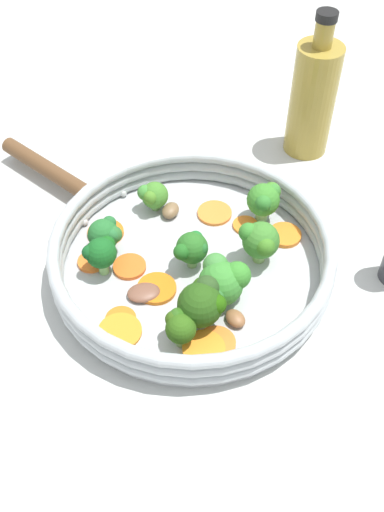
% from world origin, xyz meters
% --- Properties ---
extents(ground_plane, '(4.00, 4.00, 0.00)m').
position_xyz_m(ground_plane, '(0.00, 0.00, 0.00)').
color(ground_plane, '#B8BCB8').
extents(skillet, '(0.30, 0.30, 0.01)m').
position_xyz_m(skillet, '(0.00, 0.00, 0.01)').
color(skillet, '#B2B5B7').
rests_on(skillet, ground_plane).
extents(skillet_rim_wall, '(0.31, 0.31, 0.04)m').
position_xyz_m(skillet_rim_wall, '(0.00, 0.00, 0.03)').
color(skillet_rim_wall, '#ACB3B7').
rests_on(skillet_rim_wall, skillet).
extents(skillet_handle, '(0.16, 0.10, 0.02)m').
position_xyz_m(skillet_handle, '(0.21, 0.11, 0.02)').
color(skillet_handle, brown).
rests_on(skillet_handle, skillet).
extents(skillet_rivet_left, '(0.01, 0.01, 0.01)m').
position_xyz_m(skillet_rivet_left, '(0.14, 0.04, 0.02)').
color(skillet_rivet_left, '#B1B5B5').
rests_on(skillet_rivet_left, skillet).
extents(skillet_rivet_right, '(0.01, 0.01, 0.01)m').
position_xyz_m(skillet_rivet_right, '(0.11, 0.09, 0.02)').
color(skillet_rivet_right, '#B4B3B8').
rests_on(skillet_rivet_right, skillet).
extents(carrot_slice_0, '(0.06, 0.06, 0.01)m').
position_xyz_m(carrot_slice_0, '(-0.02, 0.05, 0.01)').
color(carrot_slice_0, orange).
rests_on(carrot_slice_0, skillet).
extents(carrot_slice_1, '(0.04, 0.04, 0.00)m').
position_xyz_m(carrot_slice_1, '(-0.04, 0.10, 0.01)').
color(carrot_slice_1, orange).
rests_on(carrot_slice_1, skillet).
extents(carrot_slice_2, '(0.04, 0.04, 0.00)m').
position_xyz_m(carrot_slice_2, '(0.05, 0.10, 0.01)').
color(carrot_slice_2, orange).
rests_on(carrot_slice_2, skillet).
extents(carrot_slice_3, '(0.06, 0.06, 0.00)m').
position_xyz_m(carrot_slice_3, '(-0.06, 0.10, 0.01)').
color(carrot_slice_3, orange).
rests_on(carrot_slice_3, skillet).
extents(carrot_slice_4, '(0.06, 0.06, 0.00)m').
position_xyz_m(carrot_slice_4, '(0.08, 0.08, 0.01)').
color(carrot_slice_4, orange).
rests_on(carrot_slice_4, skillet).
extents(carrot_slice_5, '(0.04, 0.04, 0.01)m').
position_xyz_m(carrot_slice_5, '(-0.11, 0.02, 0.01)').
color(carrot_slice_5, orange).
rests_on(carrot_slice_5, skillet).
extents(carrot_slice_6, '(0.04, 0.04, 0.01)m').
position_xyz_m(carrot_slice_6, '(-0.11, 0.03, 0.01)').
color(carrot_slice_6, orange).
rests_on(carrot_slice_6, skillet).
extents(carrot_slice_7, '(0.04, 0.04, 0.00)m').
position_xyz_m(carrot_slice_7, '(0.03, -0.08, 0.01)').
color(carrot_slice_7, orange).
rests_on(carrot_slice_7, skillet).
extents(carrot_slice_8, '(0.05, 0.05, 0.00)m').
position_xyz_m(carrot_slice_8, '(0.02, 0.07, 0.01)').
color(carrot_slice_8, orange).
rests_on(carrot_slice_8, skillet).
extents(carrot_slice_9, '(0.05, 0.05, 0.01)m').
position_xyz_m(carrot_slice_9, '(-0.00, -0.12, 0.01)').
color(carrot_slice_9, orange).
rests_on(carrot_slice_9, skillet).
extents(carrot_slice_10, '(0.05, 0.05, 0.00)m').
position_xyz_m(carrot_slice_10, '(0.07, -0.06, 0.01)').
color(carrot_slice_10, orange).
rests_on(carrot_slice_10, skillet).
extents(broccoli_floret_0, '(0.04, 0.03, 0.04)m').
position_xyz_m(broccoli_floret_0, '(-0.09, 0.05, 0.04)').
color(broccoli_floret_0, '#698F4C').
rests_on(broccoli_floret_0, skillet).
extents(broccoli_floret_1, '(0.04, 0.04, 0.05)m').
position_xyz_m(broccoli_floret_1, '(0.04, -0.11, 0.04)').
color(broccoli_floret_1, '#80B76B').
rests_on(broccoli_floret_1, skillet).
extents(broccoli_floret_2, '(0.04, 0.04, 0.04)m').
position_xyz_m(broccoli_floret_2, '(0.06, 0.08, 0.04)').
color(broccoli_floret_2, '#75955A').
rests_on(broccoli_floret_2, skillet).
extents(broccoli_floret_3, '(0.05, 0.06, 0.05)m').
position_xyz_m(broccoli_floret_3, '(-0.06, -0.01, 0.04)').
color(broccoli_floret_3, '#8BB562').
rests_on(broccoli_floret_3, skillet).
extents(broccoli_floret_4, '(0.03, 0.04, 0.04)m').
position_xyz_m(broccoli_floret_4, '(0.10, 0.01, 0.03)').
color(broccoli_floret_4, '#7CB15F').
rests_on(broccoli_floret_4, skillet).
extents(broccoli_floret_5, '(0.03, 0.04, 0.05)m').
position_xyz_m(broccoli_floret_5, '(0.03, 0.09, 0.04)').
color(broccoli_floret_5, '#80B767').
rests_on(broccoli_floret_5, skillet).
extents(broccoli_floret_6, '(0.04, 0.04, 0.05)m').
position_xyz_m(broccoli_floret_6, '(-0.00, 0.00, 0.04)').
color(broccoli_floret_6, '#7DA760').
rests_on(broccoli_floret_6, skillet).
extents(broccoli_floret_7, '(0.05, 0.05, 0.05)m').
position_xyz_m(broccoli_floret_7, '(-0.08, 0.02, 0.04)').
color(broccoli_floret_7, '#7B9F55').
rests_on(broccoli_floret_7, skillet).
extents(broccoli_floret_8, '(0.05, 0.04, 0.05)m').
position_xyz_m(broccoli_floret_8, '(-0.02, -0.07, 0.04)').
color(broccoli_floret_8, '#87AF5E').
rests_on(broccoli_floret_8, skillet).
extents(mushroom_piece_0, '(0.03, 0.02, 0.01)m').
position_xyz_m(mushroom_piece_0, '(-0.09, -0.01, 0.02)').
color(mushroom_piece_0, brown).
rests_on(mushroom_piece_0, skillet).
extents(mushroom_piece_1, '(0.03, 0.03, 0.01)m').
position_xyz_m(mushroom_piece_1, '(0.08, -0.01, 0.02)').
color(mushroom_piece_1, brown).
rests_on(mushroom_piece_1, skillet).
extents(mushroom_piece_2, '(0.03, 0.04, 0.01)m').
position_xyz_m(mushroom_piece_2, '(-0.02, 0.06, 0.02)').
color(mushroom_piece_2, brown).
rests_on(mushroom_piece_2, skillet).
extents(oil_bottle, '(0.06, 0.06, 0.20)m').
position_xyz_m(oil_bottle, '(0.15, -0.23, 0.08)').
color(oil_bottle, olive).
rests_on(oil_bottle, ground_plane).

